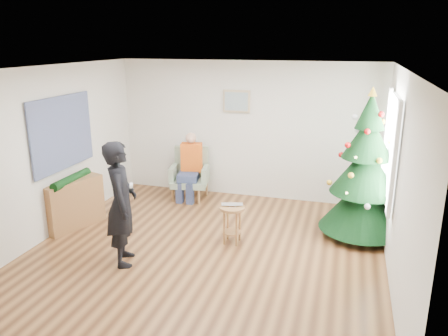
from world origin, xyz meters
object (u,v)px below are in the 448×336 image
(stool, at_px, (232,224))
(console, at_px, (74,204))
(christmas_tree, at_px, (365,172))
(armchair, at_px, (190,180))
(standing_man, at_px, (121,204))

(stool, xyz_separation_m, console, (-2.62, -0.16, 0.10))
(christmas_tree, relative_size, armchair, 2.38)
(stool, xyz_separation_m, armchair, (-1.29, 1.68, 0.06))
(stool, height_order, standing_man, standing_man)
(console, bearing_deg, stool, 22.59)
(christmas_tree, height_order, armchair, christmas_tree)
(standing_man, relative_size, console, 1.71)
(christmas_tree, relative_size, console, 2.32)
(christmas_tree, xyz_separation_m, armchair, (-3.15, 0.87, -0.69))
(christmas_tree, distance_m, console, 4.63)
(christmas_tree, bearing_deg, console, -167.83)
(christmas_tree, distance_m, standing_man, 3.61)
(stool, bearing_deg, console, -176.52)
(christmas_tree, bearing_deg, standing_man, -150.13)
(standing_man, bearing_deg, armchair, -24.40)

